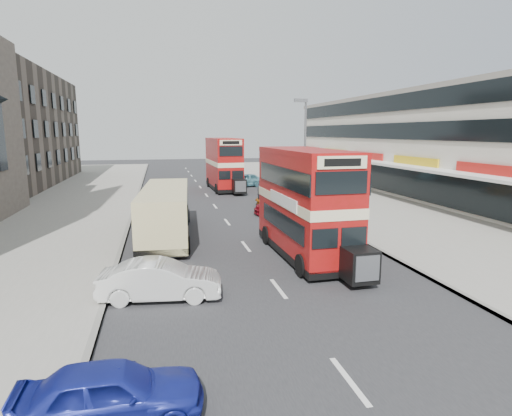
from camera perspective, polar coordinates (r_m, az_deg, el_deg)
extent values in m
plane|color=#28282B|center=(14.10, 5.36, -13.69)|extent=(160.00, 160.00, 0.00)
cube|color=#28282B|center=(32.97, -5.57, 0.23)|extent=(12.00, 90.00, 0.01)
cube|color=gray|center=(36.46, 13.48, 1.07)|extent=(12.00, 90.00, 0.15)
cube|color=gray|center=(33.64, -26.28, -0.47)|extent=(12.00, 90.00, 0.15)
cube|color=gray|center=(32.76, -16.21, -0.07)|extent=(0.20, 90.00, 0.16)
cube|color=gray|center=(34.26, 4.60, 0.74)|extent=(0.20, 90.00, 0.16)
cube|color=beige|center=(41.88, 22.45, 7.82)|extent=(8.00, 46.00, 9.00)
cube|color=black|center=(39.88, 17.40, 3.86)|extent=(0.10, 44.00, 2.40)
cube|color=gray|center=(42.00, 22.89, 14.09)|extent=(8.20, 46.20, 0.40)
cube|color=white|center=(39.34, 16.43, 5.87)|extent=(1.80, 44.00, 0.20)
cylinder|color=slate|center=(32.11, 6.64, 7.12)|extent=(0.16, 0.16, 8.00)
cube|color=slate|center=(32.01, 6.09, 14.29)|extent=(1.00, 0.20, 0.25)
cube|color=black|center=(19.94, 6.46, -5.47)|extent=(2.52, 7.59, 0.33)
cube|color=maroon|center=(19.67, 6.52, -2.30)|extent=(2.50, 7.59, 2.07)
cube|color=beige|center=(19.45, 6.59, 1.10)|extent=(2.54, 7.63, 0.42)
cube|color=maroon|center=(19.30, 6.66, 4.41)|extent=(2.50, 7.59, 1.98)
cube|color=maroon|center=(19.23, 6.73, 7.58)|extent=(2.52, 7.61, 0.24)
cube|color=black|center=(16.24, 13.85, -7.48)|extent=(1.15, 1.15, 1.23)
cube|color=black|center=(42.56, -4.39, 2.96)|extent=(2.69, 7.87, 0.34)
cube|color=maroon|center=(42.43, -4.41, 4.53)|extent=(2.67, 7.87, 2.15)
cube|color=beige|center=(42.33, -4.43, 6.17)|extent=(2.71, 7.91, 0.44)
cube|color=maroon|center=(42.26, -4.45, 7.76)|extent=(2.67, 7.87, 2.05)
cube|color=maroon|center=(42.23, -4.47, 9.25)|extent=(2.69, 7.89, 0.24)
cube|color=black|center=(38.25, -2.29, 2.97)|extent=(1.20, 1.20, 1.27)
cube|color=black|center=(23.84, -12.03, -2.91)|extent=(3.04, 9.67, 0.38)
cube|color=#CABD83|center=(23.61, -12.13, -0.32)|extent=(3.02, 9.67, 2.48)
imported|color=navy|center=(9.54, -19.09, -22.57)|extent=(3.68, 1.52, 1.25)
imported|color=silver|center=(15.08, -12.82, -9.49)|extent=(4.30, 1.96, 1.37)
imported|color=maroon|center=(29.73, 4.14, 0.47)|extent=(4.77, 2.18, 1.35)
imported|color=#C16E13|center=(33.43, 3.31, 1.36)|extent=(4.06, 1.97, 1.11)
imported|color=teal|center=(44.61, -1.49, 3.80)|extent=(4.25, 1.90, 1.42)
imported|color=gray|center=(30.40, 9.73, 1.26)|extent=(0.72, 0.54, 1.79)
imported|color=gray|center=(43.54, 3.38, 3.97)|extent=(1.03, 0.63, 1.64)
imported|color=gray|center=(32.75, 0.69, 0.93)|extent=(0.63, 1.59, 0.82)
imported|color=black|center=(32.63, 0.69, 2.36)|extent=(0.67, 0.46, 1.77)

